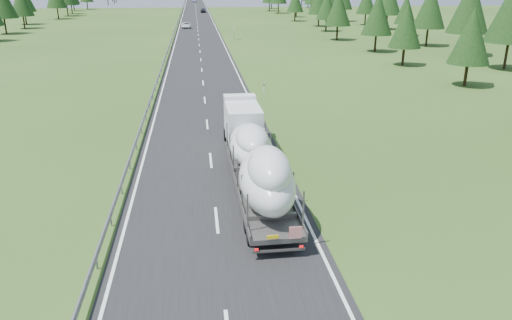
{
  "coord_description": "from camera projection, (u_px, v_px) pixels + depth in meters",
  "views": [
    {
      "loc": [
        -0.72,
        -23.17,
        11.74
      ],
      "look_at": [
        2.47,
        3.54,
        1.91
      ],
      "focal_mm": 35.0,
      "sensor_mm": 36.0,
      "label": 1
    }
  ],
  "objects": [
    {
      "name": "road_surface",
      "position": [
        198.0,
        30.0,
        118.98
      ],
      "size": [
        10.0,
        400.0,
        0.02
      ],
      "primitive_type": "cube",
      "color": "black",
      "rests_on": "ground"
    },
    {
      "name": "distant_van",
      "position": [
        186.0,
        25.0,
        124.18
      ],
      "size": [
        2.72,
        5.24,
        1.41
      ],
      "primitive_type": "imported",
      "rotation": [
        0.0,
        0.0,
        0.08
      ],
      "color": "silver",
      "rests_on": "ground"
    },
    {
      "name": "marker_posts",
      "position": [
        215.0,
        13.0,
        170.81
      ],
      "size": [
        0.13,
        350.08,
        1.0
      ],
      "color": "silver",
      "rests_on": "ground"
    },
    {
      "name": "guardrail",
      "position": [
        175.0,
        28.0,
        118.13
      ],
      "size": [
        0.1,
        400.0,
        0.76
      ],
      "color": "slate",
      "rests_on": "ground"
    },
    {
      "name": "ground",
      "position": [
        217.0,
        220.0,
        25.72
      ],
      "size": [
        400.0,
        400.0,
        0.0
      ],
      "primitive_type": "plane",
      "color": "#2B4818",
      "rests_on": "ground"
    },
    {
      "name": "distant_car_dark",
      "position": [
        203.0,
        10.0,
        180.28
      ],
      "size": [
        1.87,
        4.6,
        1.57
      ],
      "primitive_type": "imported",
      "rotation": [
        0.0,
        0.0,
        0.0
      ],
      "color": "black",
      "rests_on": "ground"
    },
    {
      "name": "boat_truck",
      "position": [
        255.0,
        153.0,
        29.14
      ],
      "size": [
        2.8,
        18.51,
        4.22
      ],
      "color": "silver",
      "rests_on": "ground"
    },
    {
      "name": "highway_sign",
      "position": [
        234.0,
        30.0,
        100.51
      ],
      "size": [
        0.08,
        0.9,
        2.6
      ],
      "color": "slate",
      "rests_on": "ground"
    },
    {
      "name": "distant_car_blue",
      "position": [
        194.0,
        1.0,
        256.74
      ],
      "size": [
        1.64,
        4.48,
        1.47
      ],
      "primitive_type": "imported",
      "rotation": [
        0.0,
        0.0,
        0.02
      ],
      "color": "#171A41",
      "rests_on": "ground"
    }
  ]
}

